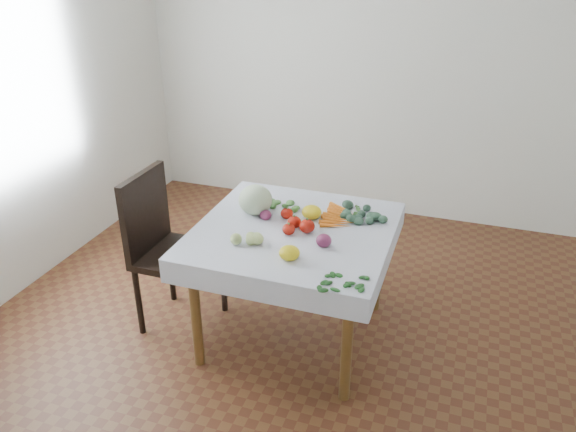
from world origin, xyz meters
name	(u,v)px	position (x,y,z in m)	size (l,w,h in m)	color
ground	(293,333)	(0.00, 0.00, 0.00)	(4.00, 4.00, 0.00)	brown
back_wall	(369,61)	(0.00, 2.00, 1.35)	(4.00, 0.04, 2.70)	silver
table	(294,244)	(0.00, 0.00, 0.65)	(1.00, 1.00, 0.75)	brown
tablecloth	(294,229)	(0.00, 0.00, 0.75)	(1.12, 1.12, 0.01)	white
chair	(164,241)	(-0.81, -0.10, 0.58)	(0.47, 0.47, 1.02)	black
cabbage	(255,200)	(-0.28, 0.12, 0.85)	(0.21, 0.21, 0.18)	beige
tomato_a	(287,213)	(-0.08, 0.11, 0.79)	(0.08, 0.08, 0.07)	#AC170B
tomato_b	(289,229)	(-0.01, -0.08, 0.79)	(0.07, 0.07, 0.07)	#AC170B
tomato_c	(307,226)	(0.08, -0.02, 0.80)	(0.09, 0.09, 0.08)	#AC170B
tomato_d	(294,222)	(0.00, 0.01, 0.79)	(0.08, 0.08, 0.07)	#AC170B
heirloom_back	(312,212)	(0.06, 0.16, 0.80)	(0.12, 0.12, 0.08)	yellow
heirloom_front	(289,253)	(0.09, -0.34, 0.79)	(0.11, 0.11, 0.08)	yellow
onion_a	(266,215)	(-0.20, 0.06, 0.79)	(0.07, 0.07, 0.06)	#611B40
onion_b	(324,241)	(0.22, -0.15, 0.79)	(0.09, 0.09, 0.07)	#611B40
tomatillo_cluster	(248,238)	(-0.19, -0.24, 0.78)	(0.16, 0.15, 0.05)	#BED279
carrot_bunch	(339,217)	(0.21, 0.21, 0.77)	(0.19, 0.33, 0.03)	orange
kale_bunch	(364,214)	(0.35, 0.29, 0.78)	(0.27, 0.25, 0.04)	#365947
basil_bunch	(344,283)	(0.42, -0.47, 0.76)	(0.23, 0.19, 0.01)	#184D1A
dill_bunch	(281,207)	(-0.16, 0.23, 0.77)	(0.20, 0.16, 0.02)	#50813B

